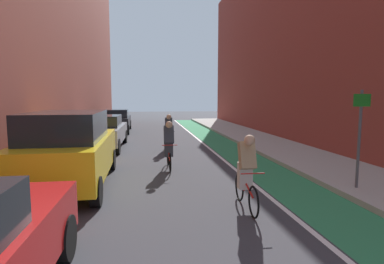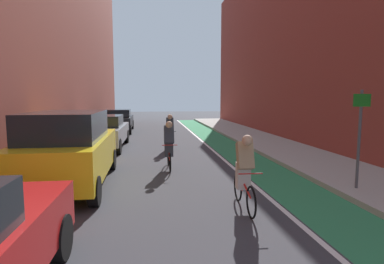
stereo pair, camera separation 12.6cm
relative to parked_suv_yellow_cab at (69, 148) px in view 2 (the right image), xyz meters
The scene contains 12 objects.
ground_plane 4.60m from the parked_suv_yellow_cab, 52.07° to the left, with size 78.54×78.54×0.00m, color #38383D.
bike_lane_paint 8.06m from the parked_suv_yellow_cab, 43.84° to the left, with size 1.60×35.70×0.00m, color #2D8451.
lane_divider_stripe 7.44m from the parked_suv_yellow_cab, 48.70° to the left, with size 0.12×35.70×0.00m, color white.
sidewalk_right 9.74m from the parked_suv_yellow_cab, 34.83° to the left, with size 2.79×35.70×0.14m, color #A8A59E.
building_facade_right 13.83m from the parked_suv_yellow_cab, 35.54° to the left, with size 2.40×31.70×11.66m, color brown.
parked_suv_yellow_cab is the anchor object (origin of this frame).
parked_sedan_silver 6.21m from the parked_suv_yellow_cab, 90.02° to the left, with size 2.01×4.55×1.53m.
parked_sedan_black 13.20m from the parked_suv_yellow_cab, 90.00° to the left, with size 1.88×4.71×1.53m.
cyclist_mid 4.65m from the parked_suv_yellow_cab, 28.90° to the right, with size 0.48×1.68×1.60m.
cyclist_trailing 3.20m from the parked_suv_yellow_cab, 31.50° to the left, with size 0.48×1.67×1.59m.
cyclist_far 6.22m from the parked_suv_yellow_cab, 61.25° to the left, with size 0.48×1.69×1.60m.
street_sign_post 7.31m from the parked_suv_yellow_cab, 12.75° to the right, with size 0.44×0.07×2.39m.
Camera 2 is at (-0.62, 1.86, 2.35)m, focal length 29.25 mm.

